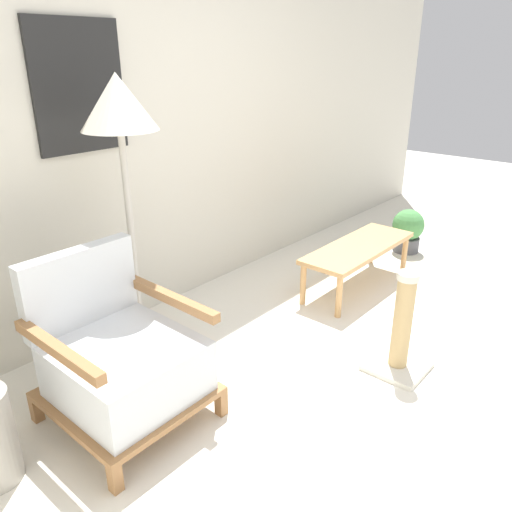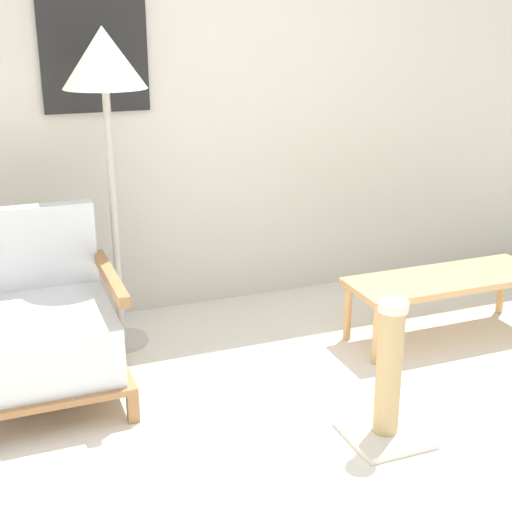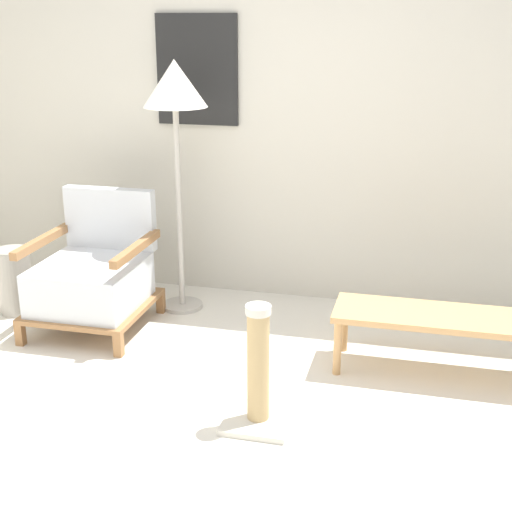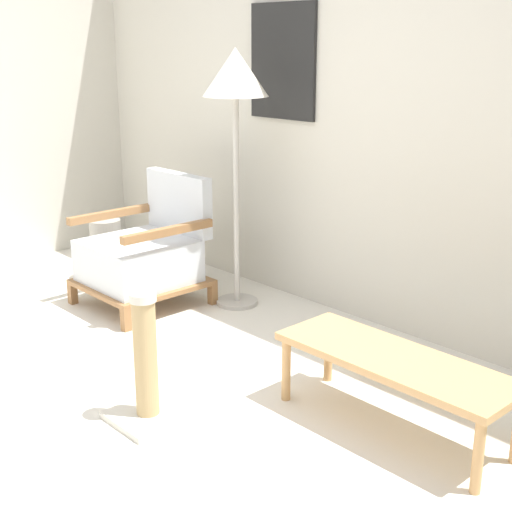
{
  "view_description": "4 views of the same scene",
  "coord_description": "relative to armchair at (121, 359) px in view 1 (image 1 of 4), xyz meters",
  "views": [
    {
      "loc": [
        -2.06,
        -0.68,
        1.74
      ],
      "look_at": [
        0.13,
        1.2,
        0.55
      ],
      "focal_mm": 35.0,
      "sensor_mm": 36.0,
      "label": 1
    },
    {
      "loc": [
        -1.09,
        -1.92,
        1.7
      ],
      "look_at": [
        0.13,
        1.2,
        0.55
      ],
      "focal_mm": 50.0,
      "sensor_mm": 36.0,
      "label": 2
    },
    {
      "loc": [
        1.08,
        -2.66,
        1.88
      ],
      "look_at": [
        0.13,
        1.2,
        0.55
      ],
      "focal_mm": 50.0,
      "sensor_mm": 36.0,
      "label": 3
    },
    {
      "loc": [
        2.85,
        -1.34,
        1.67
      ],
      "look_at": [
        0.13,
        1.2,
        0.55
      ],
      "focal_mm": 50.0,
      "sensor_mm": 36.0,
      "label": 4
    }
  ],
  "objects": [
    {
      "name": "scratching_post",
      "position": [
        1.28,
        -0.87,
        -0.11
      ],
      "size": [
        0.32,
        0.32,
        0.62
      ],
      "color": "beige",
      "rests_on": "ground_plane"
    },
    {
      "name": "floor_lamp",
      "position": [
        0.43,
        0.43,
        1.07
      ],
      "size": [
        0.41,
        0.41,
        1.64
      ],
      "color": "#B7B2A8",
      "rests_on": "ground_plane"
    },
    {
      "name": "coffee_table",
      "position": [
        2.1,
        -0.12,
        -0.03
      ],
      "size": [
        1.11,
        0.39,
        0.35
      ],
      "color": "tan",
      "rests_on": "ground_plane"
    },
    {
      "name": "ground_plane",
      "position": [
        0.92,
        -1.17,
        -0.34
      ],
      "size": [
        14.0,
        14.0,
        0.0
      ],
      "primitive_type": "plane",
      "color": "silver"
    },
    {
      "name": "wall_back",
      "position": [
        0.92,
        0.86,
        1.02
      ],
      "size": [
        8.0,
        0.09,
        2.7
      ],
      "color": "beige",
      "rests_on": "ground_plane"
    },
    {
      "name": "armchair",
      "position": [
        0.0,
        0.0,
        0.0
      ],
      "size": [
        0.69,
        0.73,
        0.84
      ],
      "color": "olive",
      "rests_on": "ground_plane"
    },
    {
      "name": "potted_plant",
      "position": [
        3.07,
        -0.09,
        -0.12
      ],
      "size": [
        0.29,
        0.29,
        0.4
      ],
      "color": "#4C4C51",
      "rests_on": "ground_plane"
    }
  ]
}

